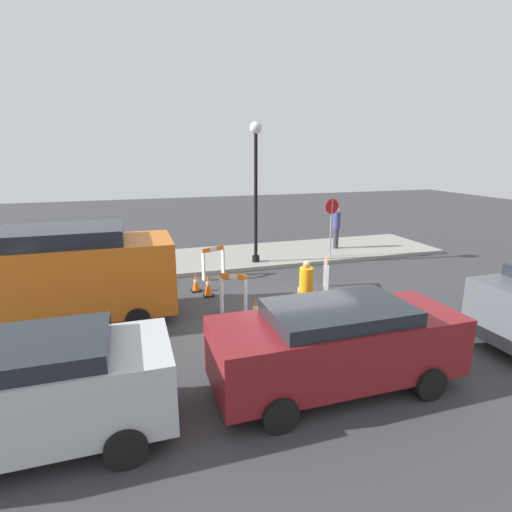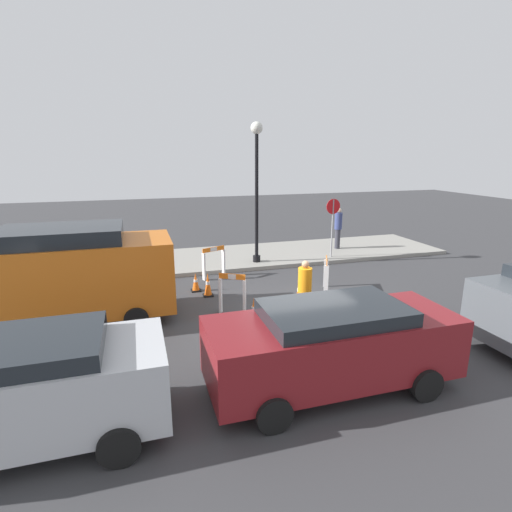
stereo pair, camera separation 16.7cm
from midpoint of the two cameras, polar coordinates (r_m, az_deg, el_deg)
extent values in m
plane|color=#38383A|center=(10.66, 5.37, -9.01)|extent=(60.00, 60.00, 0.00)
cube|color=gray|center=(16.39, -3.05, -0.20)|extent=(18.00, 3.76, 0.15)
cylinder|color=black|center=(15.44, 0.40, -0.37)|extent=(0.29, 0.29, 0.24)
cylinder|color=black|center=(15.01, 0.42, 8.03)|extent=(0.13, 0.13, 4.78)
sphere|color=silver|center=(14.94, 0.44, 17.85)|extent=(0.44, 0.44, 0.44)
cylinder|color=gray|center=(16.26, 11.12, 3.86)|extent=(0.06, 0.06, 2.31)
cylinder|color=red|center=(16.13, 11.28, 6.95)|extent=(0.60, 0.06, 0.60)
cube|color=white|center=(14.13, -4.33, -0.95)|extent=(0.11, 0.14, 0.96)
cube|color=white|center=(13.70, -7.12, -1.53)|extent=(0.11, 0.14, 0.96)
cube|color=orange|center=(13.77, -5.76, 0.98)|extent=(0.82, 0.36, 0.15)
cube|color=white|center=(13.77, -5.76, 0.98)|extent=(0.25, 0.13, 0.13)
cube|color=white|center=(10.90, -4.65, -5.66)|extent=(0.12, 0.14, 0.99)
cube|color=white|center=(10.72, -1.22, -5.97)|extent=(0.12, 0.14, 0.99)
cube|color=orange|center=(10.62, -2.99, -2.94)|extent=(0.64, 0.39, 0.15)
cube|color=white|center=(10.62, -2.99, -2.94)|extent=(0.20, 0.14, 0.14)
cube|color=white|center=(12.49, 10.38, -3.37)|extent=(0.14, 0.11, 0.91)
cube|color=white|center=(13.15, 10.28, -2.44)|extent=(0.14, 0.11, 0.91)
cube|color=orange|center=(12.67, 10.44, -0.60)|extent=(0.34, 0.69, 0.15)
cube|color=white|center=(12.67, 10.44, -0.60)|extent=(0.12, 0.22, 0.14)
cube|color=black|center=(12.81, -8.20, -4.87)|extent=(0.30, 0.30, 0.04)
cone|color=orange|center=(12.72, -8.24, -3.62)|extent=(0.22, 0.22, 0.55)
cylinder|color=white|center=(12.71, -8.25, -3.50)|extent=(0.13, 0.13, 0.08)
cube|color=black|center=(10.43, 0.17, -9.37)|extent=(0.30, 0.30, 0.04)
cone|color=orange|center=(10.30, 0.18, -7.63)|extent=(0.22, 0.22, 0.64)
cylinder|color=white|center=(10.28, 0.18, -7.47)|extent=(0.13, 0.13, 0.09)
cube|color=black|center=(11.78, 6.56, -6.59)|extent=(0.30, 0.30, 0.04)
cone|color=orange|center=(11.65, 6.61, -4.95)|extent=(0.22, 0.23, 0.67)
cylinder|color=white|center=(11.64, 6.62, -4.79)|extent=(0.13, 0.13, 0.09)
cube|color=black|center=(12.34, -6.46, -5.58)|extent=(0.30, 0.30, 0.04)
cone|color=orange|center=(12.22, -6.50, -3.98)|extent=(0.23, 0.22, 0.69)
cylinder|color=white|center=(12.21, -6.51, -3.83)|extent=(0.13, 0.13, 0.10)
cylinder|color=#33333D|center=(10.56, 7.34, -7.04)|extent=(0.29, 0.29, 0.77)
cylinder|color=orange|center=(10.32, 7.47, -3.41)|extent=(0.41, 0.41, 0.64)
sphere|color=tan|center=(10.20, 7.54, -1.20)|extent=(0.22, 0.22, 0.19)
cylinder|color=#33333D|center=(17.88, 11.82, 2.42)|extent=(0.32, 0.32, 0.86)
cylinder|color=navy|center=(17.74, 11.96, 4.92)|extent=(0.44, 0.44, 0.72)
sphere|color=beige|center=(17.67, 12.04, 6.40)|extent=(0.29, 0.29, 0.21)
cube|color=#B7BABF|center=(6.97, -28.88, -16.52)|extent=(3.90, 1.74, 1.13)
cube|color=#1E2328|center=(6.71, -29.49, -12.33)|extent=(2.14, 1.60, 0.52)
cylinder|color=black|center=(7.83, -18.05, -16.55)|extent=(0.60, 0.18, 0.60)
cylinder|color=black|center=(6.40, -18.21, -24.47)|extent=(0.60, 0.18, 0.60)
cube|color=maroon|center=(7.57, 11.52, -12.53)|extent=(4.57, 1.69, 1.09)
cube|color=#1E2328|center=(7.34, 11.73, -8.76)|extent=(2.52, 1.55, 0.50)
cylinder|color=black|center=(9.13, 16.81, -11.75)|extent=(0.60, 0.18, 0.60)
cylinder|color=black|center=(7.98, 23.74, -16.52)|extent=(0.60, 0.18, 0.60)
cylinder|color=black|center=(8.03, -0.93, -14.92)|extent=(0.60, 0.18, 0.60)
cylinder|color=black|center=(6.69, 3.37, -21.73)|extent=(0.60, 0.18, 0.60)
cylinder|color=black|center=(11.05, 30.33, -8.49)|extent=(0.60, 0.18, 0.60)
cube|color=#D16619|center=(11.07, -25.07, -2.82)|extent=(5.20, 2.03, 1.81)
cube|color=#1E2328|center=(10.86, -25.58, 1.75)|extent=(2.86, 1.87, 0.76)
cylinder|color=black|center=(12.18, -16.46, -4.98)|extent=(0.60, 0.18, 0.60)
cylinder|color=black|center=(10.28, -16.27, -8.66)|extent=(0.60, 0.18, 0.60)
cylinder|color=black|center=(12.63, -31.29, -5.88)|extent=(0.60, 0.18, 0.60)
camera|label=1|loc=(0.08, -89.63, 0.10)|focal=28.00mm
camera|label=2|loc=(0.08, 90.37, -0.10)|focal=28.00mm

